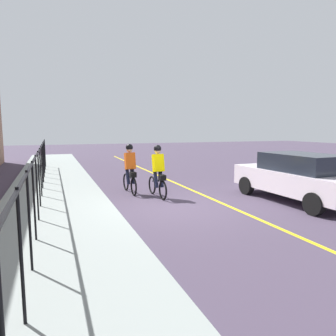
# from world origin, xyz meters

# --- Properties ---
(ground_plane) EXTENTS (80.00, 80.00, 0.00)m
(ground_plane) POSITION_xyz_m (0.00, 0.00, 0.00)
(ground_plane) COLOR #43384A
(lane_line_centre) EXTENTS (36.00, 0.12, 0.01)m
(lane_line_centre) POSITION_xyz_m (0.00, -1.60, 0.00)
(lane_line_centre) COLOR yellow
(lane_line_centre) RESTS_ON ground
(sidewalk) EXTENTS (40.00, 3.20, 0.15)m
(sidewalk) POSITION_xyz_m (0.00, 3.40, 0.07)
(sidewalk) COLOR gray
(sidewalk) RESTS_ON ground
(iron_fence) EXTENTS (20.19, 0.04, 1.60)m
(iron_fence) POSITION_xyz_m (1.00, 3.80, 1.29)
(iron_fence) COLOR black
(iron_fence) RESTS_ON sidewalk
(cyclist_lead) EXTENTS (1.71, 0.37, 1.83)m
(cyclist_lead) POSITION_xyz_m (2.53, 0.77, 0.91)
(cyclist_lead) COLOR black
(cyclist_lead) RESTS_ON ground
(cyclist_follow) EXTENTS (1.71, 0.37, 1.83)m
(cyclist_follow) POSITION_xyz_m (1.54, 0.03, 0.91)
(cyclist_follow) COLOR black
(cyclist_follow) RESTS_ON ground
(patrol_sedan) EXTENTS (4.46, 2.05, 1.58)m
(patrol_sedan) POSITION_xyz_m (-0.65, -4.05, 0.82)
(patrol_sedan) COLOR white
(patrol_sedan) RESTS_ON ground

